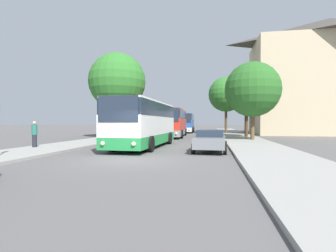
{
  "coord_description": "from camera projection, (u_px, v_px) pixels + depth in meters",
  "views": [
    {
      "loc": [
        3.83,
        -12.14,
        1.84
      ],
      "look_at": [
        -0.75,
        14.86,
        1.45
      ],
      "focal_mm": 28.0,
      "sensor_mm": 36.0,
      "label": 1
    }
  ],
  "objects": [
    {
      "name": "sidewalk_left",
      "position": [
        4.0,
        156.0,
        13.8
      ],
      "size": [
        4.0,
        120.0,
        0.15
      ],
      "primitive_type": "cube",
      "color": "gray",
      "rests_on": "ground_plane"
    },
    {
      "name": "tree_right_mid",
      "position": [
        246.0,
        92.0,
        30.67
      ],
      "size": [
        5.02,
        5.02,
        7.76
      ],
      "color": "#47331E",
      "rests_on": "sidewalk_right"
    },
    {
      "name": "bus_rear",
      "position": [
        186.0,
        123.0,
        47.31
      ],
      "size": [
        3.0,
        10.68,
        3.31
      ],
      "rotation": [
        0.0,
        0.0,
        0.04
      ],
      "color": "silver",
      "rests_on": "ground_plane"
    },
    {
      "name": "tree_left_near",
      "position": [
        117.0,
        81.0,
        31.0
      ],
      "size": [
        6.69,
        6.69,
        9.88
      ],
      "color": "#513D23",
      "rests_on": "sidewalk_left"
    },
    {
      "name": "tree_left_far",
      "position": [
        124.0,
        101.0,
        35.86
      ],
      "size": [
        4.85,
        4.85,
        7.04
      ],
      "color": "#47331E",
      "rests_on": "sidewalk_left"
    },
    {
      "name": "tree_right_near",
      "position": [
        226.0,
        94.0,
        41.63
      ],
      "size": [
        5.53,
        5.53,
        8.9
      ],
      "color": "#513D23",
      "rests_on": "sidewalk_right"
    },
    {
      "name": "ground_plane",
      "position": [
        132.0,
        160.0,
        12.63
      ],
      "size": [
        300.0,
        300.0,
        0.0
      ],
      "primitive_type": "plane",
      "color": "#565454",
      "rests_on": "ground"
    },
    {
      "name": "tree_right_far",
      "position": [
        253.0,
        90.0,
        25.45
      ],
      "size": [
        5.34,
        5.34,
        7.56
      ],
      "color": "brown",
      "rests_on": "sidewalk_right"
    },
    {
      "name": "bus_front",
      "position": [
        144.0,
        123.0,
        19.29
      ],
      "size": [
        3.1,
        10.31,
        3.33
      ],
      "rotation": [
        0.0,
        0.0,
        -0.03
      ],
      "color": "#238942",
      "rests_on": "ground_plane"
    },
    {
      "name": "pedestrian_waiting_far",
      "position": [
        34.0,
        134.0,
        17.77
      ],
      "size": [
        0.36,
        0.36,
        1.76
      ],
      "rotation": [
        0.0,
        0.0,
        3.74
      ],
      "color": "#23232D",
      "rests_on": "sidewalk_left"
    },
    {
      "name": "sidewalk_right",
      "position": [
        286.0,
        163.0,
        11.46
      ],
      "size": [
        4.0,
        120.0,
        0.15
      ],
      "primitive_type": "cube",
      "color": "gray",
      "rests_on": "ground_plane"
    },
    {
      "name": "building_right_background",
      "position": [
        329.0,
        77.0,
        38.71
      ],
      "size": [
        21.43,
        11.05,
        17.23
      ],
      "color": "#C6B28E",
      "rests_on": "ground_plane"
    },
    {
      "name": "bus_middle",
      "position": [
        174.0,
        122.0,
        33.04
      ],
      "size": [
        3.12,
        11.63,
        3.39
      ],
      "rotation": [
        0.0,
        0.0,
        0.04
      ],
      "color": "gray",
      "rests_on": "ground_plane"
    },
    {
      "name": "parked_car_right_near",
      "position": [
        210.0,
        140.0,
        16.26
      ],
      "size": [
        2.16,
        4.09,
        1.37
      ],
      "rotation": [
        0.0,
        0.0,
        3.09
      ],
      "color": "slate",
      "rests_on": "ground_plane"
    }
  ]
}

